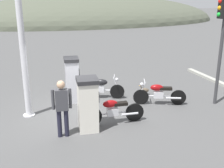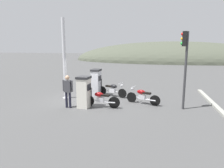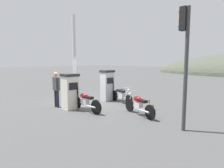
# 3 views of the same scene
# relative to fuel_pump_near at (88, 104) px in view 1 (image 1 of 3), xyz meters

# --- Properties ---
(ground_plane) EXTENTS (120.00, 120.00, 0.00)m
(ground_plane) POSITION_rel_fuel_pump_near_xyz_m (-0.09, 1.28, -0.84)
(ground_plane) COLOR #4C4C4C
(fuel_pump_near) EXTENTS (0.72, 0.76, 1.65)m
(fuel_pump_near) POSITION_rel_fuel_pump_near_xyz_m (0.00, 0.00, 0.00)
(fuel_pump_near) COLOR silver
(fuel_pump_near) RESTS_ON ground
(fuel_pump_far) EXTENTS (0.64, 0.77, 1.71)m
(fuel_pump_far) POSITION_rel_fuel_pump_near_xyz_m (-0.00, 2.57, 0.03)
(fuel_pump_far) COLOR silver
(fuel_pump_far) RESTS_ON ground
(motorcycle_near_pump) EXTENTS (2.00, 0.56, 0.94)m
(motorcycle_near_pump) POSITION_rel_fuel_pump_near_xyz_m (0.84, 0.16, -0.38)
(motorcycle_near_pump) COLOR black
(motorcycle_near_pump) RESTS_ON ground
(motorcycle_far_pump) EXTENTS (1.93, 0.94, 0.92)m
(motorcycle_far_pump) POSITION_rel_fuel_pump_near_xyz_m (1.06, 2.53, -0.38)
(motorcycle_far_pump) COLOR black
(motorcycle_far_pump) RESTS_ON ground
(motorcycle_extra) EXTENTS (1.86, 0.89, 0.93)m
(motorcycle_extra) POSITION_rel_fuel_pump_near_xyz_m (2.98, 1.17, -0.38)
(motorcycle_extra) COLOR black
(motorcycle_extra) RESTS_ON ground
(attendant_person) EXTENTS (0.58, 0.25, 1.71)m
(attendant_person) POSITION_rel_fuel_pump_near_xyz_m (-0.80, -0.20, 0.15)
(attendant_person) COLOR #1E1E2D
(attendant_person) RESTS_ON ground
(wandering_duck) EXTENTS (0.43, 0.29, 0.44)m
(wandering_duck) POSITION_rel_fuel_pump_near_xyz_m (2.92, 2.32, -0.63)
(wandering_duck) COLOR brown
(wandering_duck) RESTS_ON ground
(roadside_traffic_light) EXTENTS (0.38, 0.25, 3.88)m
(roadside_traffic_light) POSITION_rel_fuel_pump_near_xyz_m (5.00, 0.61, 1.81)
(roadside_traffic_light) COLOR #38383A
(roadside_traffic_light) RESTS_ON ground
(canopy_support_pole) EXTENTS (0.40, 0.40, 4.79)m
(canopy_support_pole) POSITION_rel_fuel_pump_near_xyz_m (-1.69, 1.64, 1.48)
(canopy_support_pole) COLOR silver
(canopy_support_pole) RESTS_ON ground
(distant_hill_main) EXTENTS (39.36, 18.84, 7.52)m
(distant_hill_main) POSITION_rel_fuel_pump_near_xyz_m (7.99, 33.15, -0.84)
(distant_hill_main) COLOR #4C5142
(distant_hill_main) RESTS_ON ground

